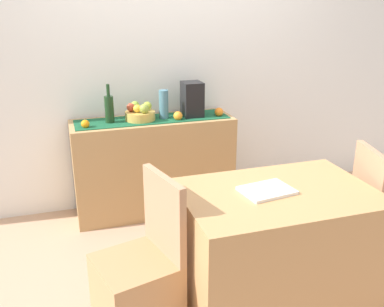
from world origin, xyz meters
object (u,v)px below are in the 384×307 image
Objects in this scene: open_book at (267,190)px; chair_by_corner at (384,241)px; ceramic_vase at (164,105)px; fruit_bowl at (140,116)px; chair_near_window at (139,289)px; wine_bottle at (109,109)px; dining_table at (274,248)px; sideboard_console at (154,166)px; coffee_maker at (192,99)px.

open_book is 0.31× the size of chair_by_corner.
ceramic_vase reaches higher than open_book.
fruit_bowl is 1.47m from open_book.
chair_near_window reaches higher than open_book.
wine_bottle reaches higher than chair_near_window.
wine_bottle is 1.31× the size of ceramic_vase.
wine_bottle reaches higher than chair_by_corner.
chair_by_corner is (1.12, -1.40, -0.68)m from ceramic_vase.
fruit_bowl reaches higher than dining_table.
chair_by_corner reaches higher than sideboard_console.
fruit_bowl is 0.27× the size of chair_near_window.
fruit_bowl is at bearing 99.41° from open_book.
coffee_maker reaches higher than sideboard_console.
wine_bottle reaches higher than fruit_bowl.
wine_bottle reaches higher than ceramic_vase.
wine_bottle is at bearing 180.00° from ceramic_vase.
open_book is 0.89m from chair_near_window.
ceramic_vase reaches higher than sideboard_console.
wine_bottle is at bearing 138.07° from chair_by_corner.
fruit_bowl is at bearing 0.00° from wine_bottle.
coffee_maker is at bearing 0.00° from fruit_bowl.
sideboard_console is 4.27× the size of wine_bottle.
coffee_maker is at bearing 0.00° from sideboard_console.
open_book is at bearing 179.48° from chair_by_corner.
chair_by_corner is (1.32, -1.40, -0.60)m from fruit_bowl.
ceramic_vase is 0.22× the size of dining_table.
sideboard_console is 1.47m from chair_near_window.
dining_table is at bearing -0.29° from chair_near_window.
chair_by_corner is at bearing -41.93° from wine_bottle.
wine_bottle is at bearing 180.00° from sideboard_console.
chair_by_corner is at bearing -8.61° from open_book.
open_book is at bearing 169.78° from dining_table.
wine_bottle is 0.44m from ceramic_vase.
dining_table is (0.51, -1.41, -0.49)m from fruit_bowl.
coffee_maker is 1.53m from dining_table.
coffee_maker reaches higher than chair_near_window.
coffee_maker is (0.44, 0.00, 0.10)m from fruit_bowl.
ceramic_vase is 0.26× the size of chair_near_window.
fruit_bowl is at bearing 109.82° from dining_table.
chair_by_corner is (1.62, 0.00, 0.00)m from chair_near_window.
chair_by_corner is at bearing -58.07° from coffee_maker.
chair_near_window is at bearing -109.71° from ceramic_vase.
coffee_maker is 0.25m from ceramic_vase.
open_book is (-0.00, -1.40, -0.22)m from coffee_maker.
chair_by_corner reaches higher than dining_table.
coffee_maker is 1.74m from chair_near_window.
coffee_maker reaches higher than dining_table.
chair_near_window is (-0.74, -0.01, -0.48)m from open_book.
open_book is (0.24, -1.40, -0.19)m from ceramic_vase.
chair_by_corner reaches higher than fruit_bowl.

